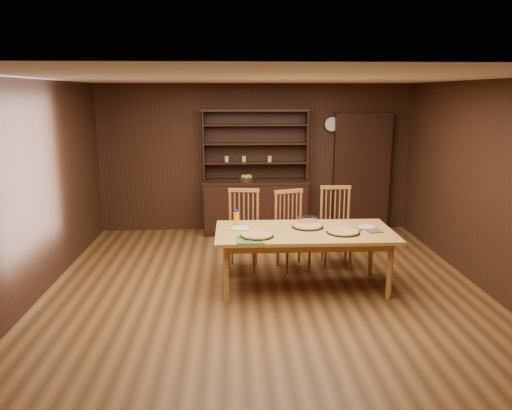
{
  "coord_description": "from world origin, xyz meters",
  "views": [
    {
      "loc": [
        -0.38,
        -5.83,
        2.43
      ],
      "look_at": [
        -0.1,
        0.4,
        1.03
      ],
      "focal_mm": 35.0,
      "sensor_mm": 36.0,
      "label": 1
    }
  ],
  "objects_px": {
    "chair_left": "(243,226)",
    "juice_bottle": "(236,218)",
    "chair_right": "(336,223)",
    "china_hutch": "(255,200)",
    "chair_center": "(291,227)",
    "dining_table": "(304,236)"
  },
  "relations": [
    {
      "from": "chair_left",
      "to": "chair_right",
      "type": "distance_m",
      "value": 1.35
    },
    {
      "from": "dining_table",
      "to": "chair_left",
      "type": "distance_m",
      "value": 1.11
    },
    {
      "from": "chair_right",
      "to": "dining_table",
      "type": "bearing_deg",
      "value": -120.46
    },
    {
      "from": "chair_left",
      "to": "chair_right",
      "type": "xyz_separation_m",
      "value": [
        1.34,
        0.12,
        0.0
      ]
    },
    {
      "from": "dining_table",
      "to": "chair_right",
      "type": "xyz_separation_m",
      "value": [
        0.59,
        0.93,
        -0.08
      ]
    },
    {
      "from": "china_hutch",
      "to": "chair_center",
      "type": "height_order",
      "value": "china_hutch"
    },
    {
      "from": "dining_table",
      "to": "chair_left",
      "type": "height_order",
      "value": "chair_left"
    },
    {
      "from": "chair_left",
      "to": "chair_right",
      "type": "relative_size",
      "value": 0.99
    },
    {
      "from": "chair_right",
      "to": "juice_bottle",
      "type": "bearing_deg",
      "value": -153.44
    },
    {
      "from": "china_hutch",
      "to": "chair_left",
      "type": "height_order",
      "value": "china_hutch"
    },
    {
      "from": "chair_right",
      "to": "juice_bottle",
      "type": "height_order",
      "value": "chair_right"
    },
    {
      "from": "china_hutch",
      "to": "chair_right",
      "type": "xyz_separation_m",
      "value": [
        1.09,
        -1.67,
        0.0
      ]
    },
    {
      "from": "chair_center",
      "to": "chair_right",
      "type": "bearing_deg",
      "value": -7.76
    },
    {
      "from": "china_hutch",
      "to": "juice_bottle",
      "type": "xyz_separation_m",
      "value": [
        -0.35,
        -2.33,
        0.25
      ]
    },
    {
      "from": "chair_center",
      "to": "chair_right",
      "type": "distance_m",
      "value": 0.67
    },
    {
      "from": "china_hutch",
      "to": "chair_left",
      "type": "relative_size",
      "value": 1.94
    },
    {
      "from": "chair_left",
      "to": "china_hutch",
      "type": "bearing_deg",
      "value": 89.75
    },
    {
      "from": "dining_table",
      "to": "chair_left",
      "type": "relative_size",
      "value": 1.98
    },
    {
      "from": "chair_center",
      "to": "juice_bottle",
      "type": "xyz_separation_m",
      "value": [
        -0.78,
        -0.53,
        0.26
      ]
    },
    {
      "from": "juice_bottle",
      "to": "chair_right",
      "type": "bearing_deg",
      "value": 24.64
    },
    {
      "from": "chair_center",
      "to": "dining_table",
      "type": "bearing_deg",
      "value": -103.78
    },
    {
      "from": "chair_left",
      "to": "juice_bottle",
      "type": "height_order",
      "value": "chair_left"
    }
  ]
}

